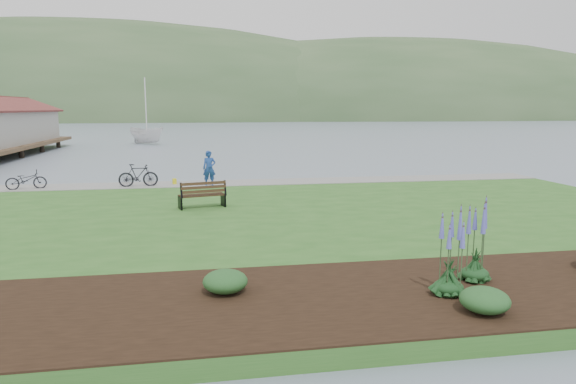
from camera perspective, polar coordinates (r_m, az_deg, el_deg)
name	(u,v)px	position (r m, az deg, el deg)	size (l,w,h in m)	color
ground	(236,219)	(20.03, -5.79, -2.97)	(600.00, 600.00, 0.00)	slate
lawn	(240,225)	(18.04, -5.35, -3.69)	(34.00, 20.00, 0.40)	#2C5E21
shoreline_path	(226,183)	(26.74, -6.87, 1.00)	(34.00, 2.20, 0.03)	gray
garden_bed	(412,291)	(11.31, 13.58, -10.70)	(24.00, 4.40, 0.04)	black
far_hillside	(257,120)	(190.77, -3.44, 7.99)	(580.00, 80.00, 38.00)	#375630
park_bench	(203,194)	(20.15, -9.48, -0.24)	(1.88, 1.09, 1.10)	black
person	(209,165)	(25.84, -8.75, 2.95)	(0.75, 0.52, 2.06)	navy
bicycle_a	(26,180)	(27.46, -27.09, 1.22)	(1.79, 0.62, 0.94)	black
bicycle_b	(138,175)	(26.34, -16.31, 1.78)	(1.89, 0.55, 1.14)	black
sailboat	(147,144)	(63.80, -15.35, 5.15)	(9.44, 9.61, 24.89)	silver
pannier	(174,182)	(26.74, -12.51, 1.14)	(0.18, 0.28, 0.30)	gold
echium_0	(450,255)	(11.06, 17.57, -6.71)	(0.62, 0.62, 1.96)	#143719
echium_1	(477,245)	(12.13, 20.21, -5.50)	(0.62, 0.62, 2.04)	#143719
shrub_0	(225,281)	(10.92, -6.99, -9.82)	(0.94, 0.94, 0.47)	#1E4C21
shrub_1	(485,300)	(10.52, 21.01, -11.14)	(0.93, 0.93, 0.47)	#1E4C21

